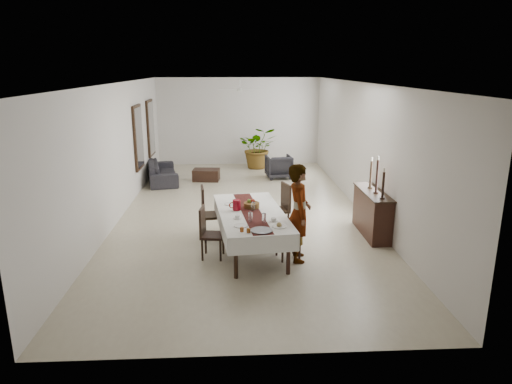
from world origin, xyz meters
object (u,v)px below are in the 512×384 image
red_pitcher (237,205)px  dining_table_top (251,214)px  sideboard_body (372,214)px  sofa (162,172)px  woman (299,213)px

red_pitcher → dining_table_top: bearing=-24.1°
sideboard_body → sofa: size_ratio=0.72×
sideboard_body → sofa: bearing=136.0°
red_pitcher → sofa: size_ratio=0.10×
dining_table_top → sideboard_body: bearing=9.1°
red_pitcher → sofa: 6.22m
dining_table_top → red_pitcher: bearing=149.0°
dining_table_top → sofa: size_ratio=1.17×
red_pitcher → sideboard_body: bearing=12.2°
dining_table_top → sideboard_body: 2.80m
sideboard_body → sofa: (-5.28, 5.09, -0.16)m
red_pitcher → woman: woman is taller
red_pitcher → sideboard_body: (2.96, 0.64, -0.44)m
sofa → woman: bearing=-162.6°
dining_table_top → red_pitcher: (-0.28, 0.13, 0.14)m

